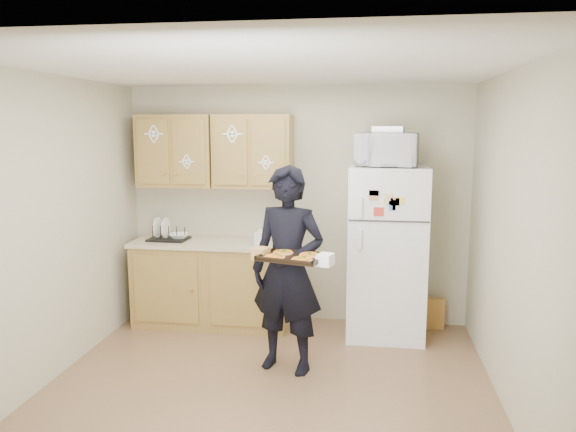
{
  "coord_description": "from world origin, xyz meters",
  "views": [
    {
      "loc": [
        0.77,
        -4.08,
        2.08
      ],
      "look_at": [
        0.11,
        0.45,
        1.35
      ],
      "focal_mm": 35.0,
      "sensor_mm": 36.0,
      "label": 1
    }
  ],
  "objects_px": {
    "baking_tray": "(292,258)",
    "refrigerator": "(386,252)",
    "microwave": "(387,150)",
    "dish_rack": "(169,232)",
    "person": "(288,270)"
  },
  "relations": [
    {
      "from": "microwave",
      "to": "person",
      "type": "bearing_deg",
      "value": -124.92
    },
    {
      "from": "microwave",
      "to": "baking_tray",
      "type": "bearing_deg",
      "value": -114.53
    },
    {
      "from": "microwave",
      "to": "dish_rack",
      "type": "distance_m",
      "value": 2.4
    },
    {
      "from": "refrigerator",
      "to": "person",
      "type": "distance_m",
      "value": 1.28
    },
    {
      "from": "microwave",
      "to": "dish_rack",
      "type": "xyz_separation_m",
      "value": [
        -2.23,
        0.08,
        -0.88
      ]
    },
    {
      "from": "person",
      "to": "dish_rack",
      "type": "height_order",
      "value": "person"
    },
    {
      "from": "person",
      "to": "dish_rack",
      "type": "xyz_separation_m",
      "value": [
        -1.41,
        0.98,
        0.1
      ]
    },
    {
      "from": "baking_tray",
      "to": "microwave",
      "type": "relative_size",
      "value": 0.85
    },
    {
      "from": "person",
      "to": "refrigerator",
      "type": "bearing_deg",
      "value": 63.43
    },
    {
      "from": "baking_tray",
      "to": "refrigerator",
      "type": "bearing_deg",
      "value": 73.34
    },
    {
      "from": "refrigerator",
      "to": "baking_tray",
      "type": "distance_m",
      "value": 1.48
    },
    {
      "from": "person",
      "to": "dish_rack",
      "type": "relative_size",
      "value": 4.45
    },
    {
      "from": "baking_tray",
      "to": "microwave",
      "type": "distance_m",
      "value": 1.62
    },
    {
      "from": "person",
      "to": "baking_tray",
      "type": "relative_size",
      "value": 3.58
    },
    {
      "from": "microwave",
      "to": "dish_rack",
      "type": "height_order",
      "value": "microwave"
    }
  ]
}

